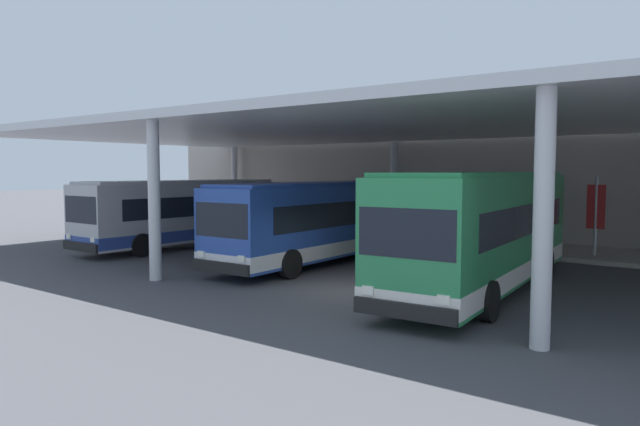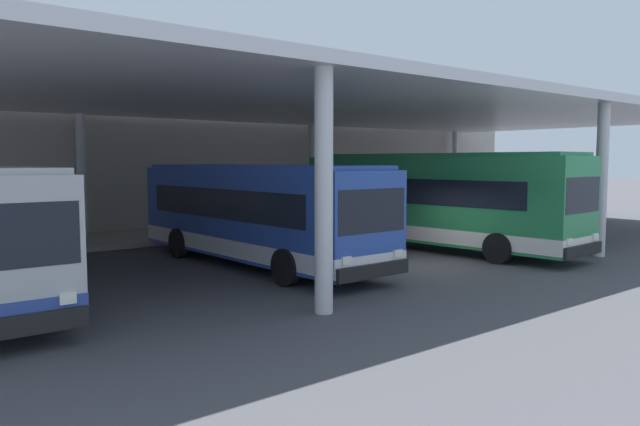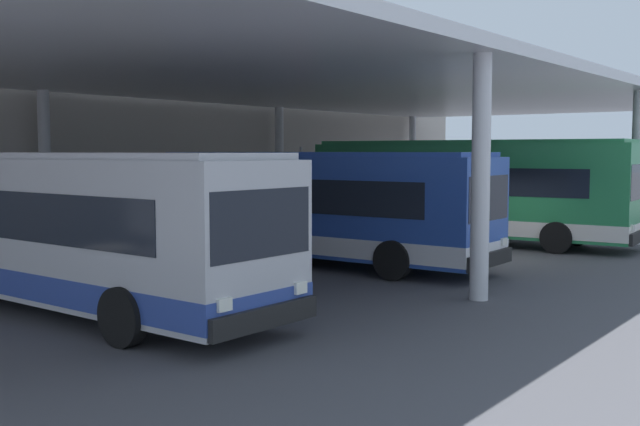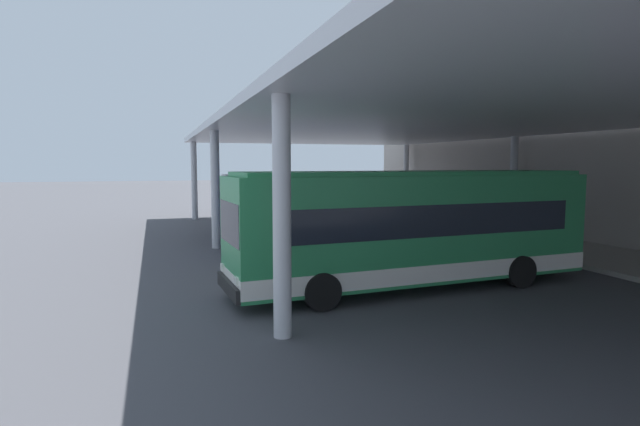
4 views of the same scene
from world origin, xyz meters
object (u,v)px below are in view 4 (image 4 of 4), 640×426
object	(u,v)px
bus_nearest_bay	(308,200)
bus_second_bay	(359,212)
bench_waiting	(432,213)
trash_bin	(455,218)
bus_middle_bay	(413,228)

from	to	relation	value
bus_nearest_bay	bus_second_bay	bearing A→B (deg)	-0.66
bus_nearest_bay	bus_second_bay	world-z (taller)	same
bus_nearest_bay	bench_waiting	world-z (taller)	bus_nearest_bay
bench_waiting	trash_bin	xyz separation A→B (m)	(3.31, -0.46, 0.01)
bus_second_bay	bench_waiting	distance (m)	11.34
bus_nearest_bay	bench_waiting	size ratio (longest dim) A/B	5.87
bus_nearest_bay	trash_bin	xyz separation A→B (m)	(3.70, 7.73, -0.98)
trash_bin	bus_second_bay	bearing A→B (deg)	-60.84
bus_second_bay	bus_middle_bay	world-z (taller)	bus_middle_bay
bus_middle_bay	bench_waiting	world-z (taller)	bus_middle_bay
bench_waiting	trash_bin	bearing A→B (deg)	-7.96
bench_waiting	trash_bin	world-z (taller)	trash_bin
bus_middle_bay	bench_waiting	distance (m)	17.63
bus_middle_bay	bus_nearest_bay	bearing A→B (deg)	175.17
bus_second_bay	bench_waiting	bearing A→B (deg)	132.82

